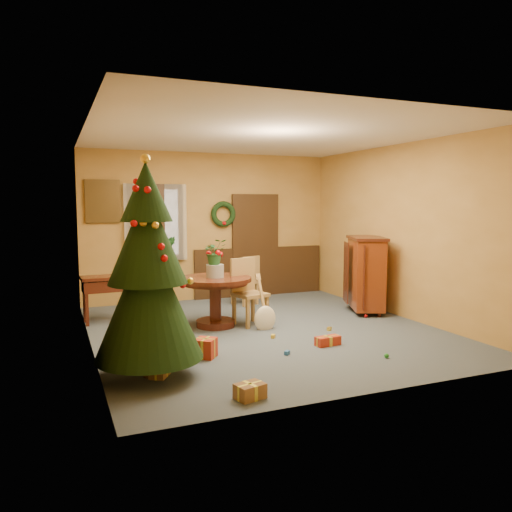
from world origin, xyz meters
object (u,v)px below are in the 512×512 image
christmas_tree (148,273)px  chair_near (247,289)px  writing_desk (109,287)px  sideboard (366,272)px  dining_table (215,292)px

christmas_tree → chair_near: bearing=44.6°
chair_near → christmas_tree: christmas_tree is taller
chair_near → writing_desk: bearing=154.0°
writing_desk → chair_near: bearing=-26.0°
christmas_tree → sideboard: christmas_tree is taller
chair_near → christmas_tree: bearing=-135.4°
dining_table → christmas_tree: size_ratio=0.46×
chair_near → writing_desk: chair_near is taller
chair_near → sideboard: sideboard is taller
christmas_tree → writing_desk: 2.90m
chair_near → writing_desk: (-2.01, 0.98, 0.01)m
chair_near → christmas_tree: 2.70m
writing_desk → dining_table: bearing=-32.0°
dining_table → writing_desk: (-1.50, 0.94, 0.03)m
writing_desk → christmas_tree: bearing=-87.3°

